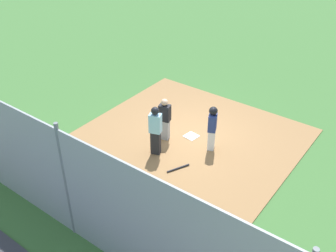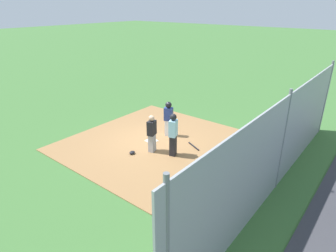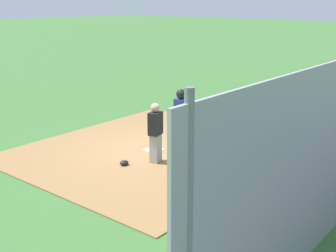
# 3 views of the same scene
# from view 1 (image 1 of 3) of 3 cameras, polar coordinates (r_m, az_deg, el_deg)

# --- Properties ---
(ground_plane) EXTENTS (140.00, 140.00, 0.00)m
(ground_plane) POSITION_cam_1_polar(r_m,az_deg,el_deg) (14.11, 3.36, -1.59)
(ground_plane) COLOR #3D6B33
(dirt_infield) EXTENTS (7.20, 6.40, 0.03)m
(dirt_infield) POSITION_cam_1_polar(r_m,az_deg,el_deg) (14.10, 3.36, -1.54)
(dirt_infield) COLOR olive
(dirt_infield) RESTS_ON ground_plane
(home_plate) EXTENTS (0.49, 0.49, 0.02)m
(home_plate) POSITION_cam_1_polar(r_m,az_deg,el_deg) (14.09, 3.36, -1.45)
(home_plate) COLOR white
(home_plate) RESTS_ON dirt_infield
(catcher) EXTENTS (0.43, 0.35, 1.56)m
(catcher) POSITION_cam_1_polar(r_m,az_deg,el_deg) (13.54, -0.47, 1.06)
(catcher) COLOR #9E9EA3
(catcher) RESTS_ON dirt_infield
(umpire) EXTENTS (0.44, 0.37, 1.75)m
(umpire) POSITION_cam_1_polar(r_m,az_deg,el_deg) (12.76, -1.81, -0.52)
(umpire) COLOR black
(umpire) RESTS_ON dirt_infield
(runner) EXTENTS (0.39, 0.45, 1.61)m
(runner) POSITION_cam_1_polar(r_m,az_deg,el_deg) (13.04, 6.36, 0.05)
(runner) COLOR silver
(runner) RESTS_ON dirt_infield
(baseball_bat) EXTENTS (0.39, 0.74, 0.06)m
(baseball_bat) POSITION_cam_1_polar(r_m,az_deg,el_deg) (12.58, 1.47, -6.06)
(baseball_bat) COLOR black
(baseball_bat) RESTS_ON dirt_infield
(catcher_mask) EXTENTS (0.24, 0.20, 0.12)m
(catcher_mask) POSITION_cam_1_polar(r_m,az_deg,el_deg) (14.60, -1.54, 0.18)
(catcher_mask) COLOR black
(catcher_mask) RESTS_ON dirt_infield
(backstop_fence) EXTENTS (12.00, 0.10, 3.35)m
(backstop_fence) POSITION_cam_1_polar(r_m,az_deg,el_deg) (9.93, -14.34, -8.13)
(backstop_fence) COLOR #93999E
(backstop_fence) RESTS_ON ground_plane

